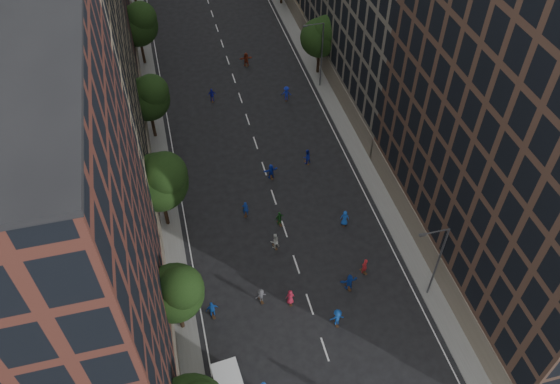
# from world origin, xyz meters

# --- Properties ---
(ground) EXTENTS (240.00, 240.00, 0.00)m
(ground) POSITION_xyz_m (0.00, 40.00, 0.00)
(ground) COLOR black
(ground) RESTS_ON ground
(sidewalk_left) EXTENTS (4.00, 105.00, 0.15)m
(sidewalk_left) POSITION_xyz_m (-12.00, 47.50, 0.07)
(sidewalk_left) COLOR slate
(sidewalk_left) RESTS_ON ground
(sidewalk_right) EXTENTS (4.00, 105.00, 0.15)m
(sidewalk_right) POSITION_xyz_m (12.00, 47.50, 0.07)
(sidewalk_right) COLOR slate
(sidewalk_right) RESTS_ON ground
(bldg_left_a) EXTENTS (14.00, 22.00, 30.00)m
(bldg_left_a) POSITION_xyz_m (-19.00, 11.00, 15.00)
(bldg_left_a) COLOR #4E261E
(bldg_left_a) RESTS_ON ground
(bldg_left_b) EXTENTS (14.00, 26.00, 34.00)m
(bldg_left_b) POSITION_xyz_m (-19.00, 35.00, 17.00)
(bldg_left_b) COLOR #8F7D5E
(bldg_left_b) RESTS_ON ground
(tree_left_1) EXTENTS (4.80, 4.80, 8.21)m
(tree_left_1) POSITION_xyz_m (-11.02, 13.86, 5.55)
(tree_left_1) COLOR black
(tree_left_1) RESTS_ON ground
(tree_left_2) EXTENTS (5.60, 5.60, 9.45)m
(tree_left_2) POSITION_xyz_m (-10.99, 25.83, 6.36)
(tree_left_2) COLOR black
(tree_left_2) RESTS_ON ground
(tree_left_3) EXTENTS (5.00, 5.00, 8.58)m
(tree_left_3) POSITION_xyz_m (-11.02, 39.85, 5.82)
(tree_left_3) COLOR black
(tree_left_3) RESTS_ON ground
(tree_left_4) EXTENTS (5.40, 5.40, 9.08)m
(tree_left_4) POSITION_xyz_m (-11.00, 55.84, 6.10)
(tree_left_4) COLOR black
(tree_left_4) RESTS_ON ground
(tree_right_a) EXTENTS (5.00, 5.00, 8.39)m
(tree_right_a) POSITION_xyz_m (11.38, 47.85, 5.63)
(tree_right_a) COLOR black
(tree_right_a) RESTS_ON ground
(streetlamp_near) EXTENTS (2.64, 0.22, 9.06)m
(streetlamp_near) POSITION_xyz_m (10.37, 12.00, 5.17)
(streetlamp_near) COLOR #595B60
(streetlamp_near) RESTS_ON ground
(streetlamp_far) EXTENTS (2.64, 0.22, 9.06)m
(streetlamp_far) POSITION_xyz_m (10.37, 45.00, 5.17)
(streetlamp_far) COLOR #595B60
(streetlamp_far) RESTS_ON ground
(skater_3) EXTENTS (1.27, 0.78, 1.91)m
(skater_3) POSITION_xyz_m (1.68, 11.07, 0.96)
(skater_3) COLOR #124096
(skater_3) RESTS_ON ground
(skater_4) EXTENTS (1.14, 0.57, 1.88)m
(skater_4) POSITION_xyz_m (-8.50, 14.48, 0.94)
(skater_4) COLOR #154AAB
(skater_4) RESTS_ON ground
(skater_5) EXTENTS (1.70, 0.61, 1.81)m
(skater_5) POSITION_xyz_m (3.90, 14.29, 0.90)
(skater_5) COLOR #13389F
(skater_5) RESTS_ON ground
(skater_6) EXTENTS (0.83, 0.56, 1.66)m
(skater_6) POSITION_xyz_m (-1.64, 14.10, 0.83)
(skater_6) COLOR #A51B32
(skater_6) RESTS_ON ground
(skater_7) EXTENTS (0.79, 0.68, 1.83)m
(skater_7) POSITION_xyz_m (5.83, 15.61, 0.91)
(skater_7) COLOR maroon
(skater_7) RESTS_ON ground
(skater_8) EXTENTS (1.01, 0.86, 1.84)m
(skater_8) POSITION_xyz_m (-1.48, 20.48, 0.92)
(skater_8) COLOR silver
(skater_8) RESTS_ON ground
(skater_9) EXTENTS (1.08, 0.74, 1.54)m
(skater_9) POSITION_xyz_m (-4.11, 14.92, 0.77)
(skater_9) COLOR #48484E
(skater_9) RESTS_ON ground
(skater_10) EXTENTS (1.04, 0.64, 1.65)m
(skater_10) POSITION_xyz_m (-0.31, 23.25, 0.82)
(skater_10) COLOR #1A571C
(skater_10) RESTS_ON ground
(skater_11) EXTENTS (1.71, 0.74, 1.78)m
(skater_11) POSITION_xyz_m (0.42, 29.94, 0.89)
(skater_11) COLOR #1631B8
(skater_11) RESTS_ON ground
(skater_12) EXTENTS (1.02, 0.84, 1.79)m
(skater_12) POSITION_xyz_m (5.97, 21.63, 0.90)
(skater_12) COLOR #164AB7
(skater_12) RESTS_ON ground
(skater_13) EXTENTS (0.75, 0.61, 1.78)m
(skater_13) POSITION_xyz_m (-3.35, 25.30, 0.89)
(skater_13) COLOR navy
(skater_13) RESTS_ON ground
(skater_14) EXTENTS (1.06, 0.94, 1.84)m
(skater_14) POSITION_xyz_m (4.82, 31.21, 0.92)
(skater_14) COLOR #1323A1
(skater_14) RESTS_ON ground
(skater_15) EXTENTS (1.39, 1.04, 1.91)m
(skater_15) POSITION_xyz_m (5.59, 43.18, 0.96)
(skater_15) COLOR #1627B9
(skater_15) RESTS_ON ground
(skater_16) EXTENTS (1.08, 0.54, 1.77)m
(skater_16) POSITION_xyz_m (-3.55, 45.21, 0.89)
(skater_16) COLOR #1519B0
(skater_16) RESTS_ON ground
(skater_17) EXTENTS (1.79, 0.59, 1.92)m
(skater_17) POSITION_xyz_m (2.24, 52.00, 0.96)
(skater_17) COLOR maroon
(skater_17) RESTS_ON ground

